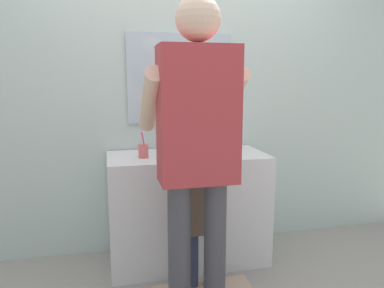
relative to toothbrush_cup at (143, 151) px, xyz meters
name	(u,v)px	position (x,y,z in m)	size (l,w,h in m)	color
ground_plane	(197,279)	(0.32, -0.26, -0.87)	(14.00, 14.00, 0.00)	#9E998E
back_wall	(178,80)	(0.32, 0.36, 0.48)	(4.40, 0.10, 2.70)	silver
vanity_cabinet	(187,208)	(0.32, 0.04, -0.46)	(1.15, 0.54, 0.82)	white
sink_basin	(188,147)	(0.32, 0.02, 0.01)	(0.37, 0.37, 0.11)	silver
faucet	(182,139)	(0.32, 0.24, 0.03)	(0.18, 0.14, 0.18)	#B7BABF
toothbrush_cup	(143,151)	(0.00, 0.00, 0.00)	(0.07, 0.07, 0.21)	#D86666
child_toddler	(201,215)	(0.32, -0.36, -0.36)	(0.26, 0.26, 0.84)	#2D334C
adult_parent	(197,136)	(0.22, -0.65, 0.20)	(0.55, 0.58, 1.77)	#47474C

